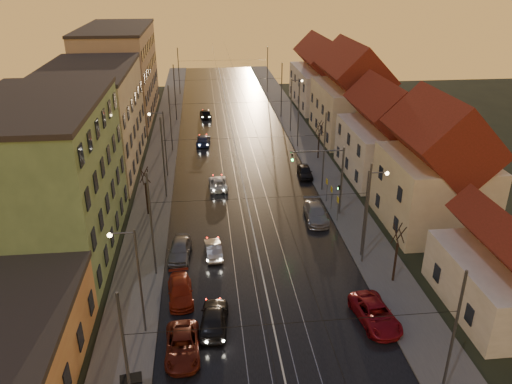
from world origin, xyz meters
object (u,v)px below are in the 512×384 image
object	(u,v)px
parked_left_2	(180,291)
parked_left_3	(180,249)
traffic_light_mast	(332,173)
driving_car_2	(218,183)
driving_car_1	(213,249)
driving_car_3	(203,140)
street_lamp_1	(369,205)
driving_car_4	(206,113)
driving_car_0	(214,318)
street_lamp_0	(134,272)
street_lamp_3	(293,100)
parked_right_1	(316,213)
parked_right_0	(375,314)
parked_right_2	(305,172)
parked_left_1	(182,346)
street_lamp_2	(162,138)

from	to	relation	value
parked_left_2	parked_left_3	bearing A→B (deg)	87.27
traffic_light_mast	driving_car_2	xyz separation A→B (m)	(-10.91, 7.97, -3.99)
driving_car_1	driving_car_3	distance (m)	29.93
driving_car_2	parked_left_2	bearing A→B (deg)	78.56
street_lamp_1	driving_car_4	xyz separation A→B (m)	(-12.96, 45.17, -4.18)
street_lamp_1	driving_car_3	distance (m)	34.47
driving_car_0	street_lamp_0	bearing A→B (deg)	6.33
street_lamp_3	driving_car_2	size ratio (longest dim) A/B	1.82
traffic_light_mast	driving_car_2	size ratio (longest dim) A/B	1.64
traffic_light_mast	parked_right_1	distance (m)	4.27
street_lamp_0	driving_car_0	bearing A→B (deg)	-0.02
driving_car_1	driving_car_0	bearing A→B (deg)	84.19
driving_car_0	parked_right_0	xyz separation A→B (m)	(11.27, -0.65, -0.08)
street_lamp_1	parked_right_1	size ratio (longest dim) A/B	1.57
driving_car_0	parked_right_2	xyz separation A→B (m)	(11.59, 26.15, -0.11)
driving_car_4	parked_right_1	distance (m)	39.38
street_lamp_1	parked_right_1	world-z (taller)	street_lamp_1
street_lamp_3	parked_left_3	xyz separation A→B (m)	(-15.84, -34.41, -4.13)
parked_left_3	driving_car_1	bearing A→B (deg)	3.61
street_lamp_1	driving_car_0	bearing A→B (deg)	-148.80
driving_car_3	parked_left_2	bearing A→B (deg)	90.70
driving_car_2	parked_right_2	world-z (taller)	parked_right_2
parked_left_1	parked_left_2	bearing A→B (deg)	91.92
parked_right_0	driving_car_3	bearing A→B (deg)	99.42
parked_left_2	street_lamp_0	bearing A→B (deg)	-130.16
street_lamp_0	driving_car_4	xyz separation A→B (m)	(5.25, 53.17, -4.18)
driving_car_4	street_lamp_2	bearing A→B (deg)	72.28
driving_car_3	parked_right_1	bearing A→B (deg)	118.05
street_lamp_3	driving_car_0	xyz separation A→B (m)	(-13.21, -44.00, -4.10)
parked_right_0	traffic_light_mast	bearing A→B (deg)	80.45
parked_left_3	parked_right_0	bearing A→B (deg)	-31.09
street_lamp_3	parked_left_1	world-z (taller)	street_lamp_3
street_lamp_1	parked_left_1	distance (m)	18.98
driving_car_3	parked_right_1	xyz separation A→B (m)	(10.80, -24.28, 0.08)
driving_car_0	driving_car_2	distance (m)	24.00
driving_car_1	driving_car_2	world-z (taller)	driving_car_1
parked_right_2	parked_left_1	bearing A→B (deg)	-112.59
street_lamp_0	street_lamp_3	world-z (taller)	same
street_lamp_3	parked_right_0	xyz separation A→B (m)	(-1.94, -44.65, -4.18)
driving_car_0	driving_car_4	xyz separation A→B (m)	(0.25, 53.17, -0.07)
parked_right_0	parked_left_2	bearing A→B (deg)	155.93
street_lamp_1	driving_car_4	bearing A→B (deg)	106.01
parked_right_2	driving_car_1	bearing A→B (deg)	-121.27
driving_car_3	parked_right_0	xyz separation A→B (m)	(11.58, -40.08, 0.04)
street_lamp_0	driving_car_3	world-z (taller)	street_lamp_0
street_lamp_0	parked_right_0	distance (m)	16.81
driving_car_1	street_lamp_1	bearing A→B (deg)	168.97
street_lamp_3	traffic_light_mast	xyz separation A→B (m)	(-1.11, -28.00, -0.29)
driving_car_3	parked_left_3	world-z (taller)	parked_left_3
street_lamp_1	driving_car_0	size ratio (longest dim) A/B	1.74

